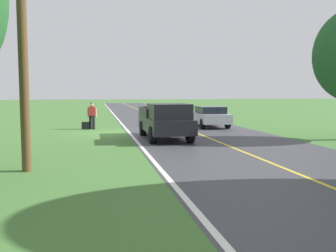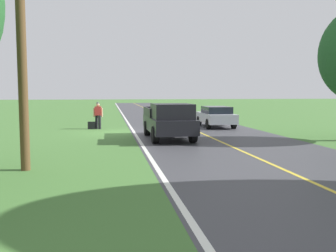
% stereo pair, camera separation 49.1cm
% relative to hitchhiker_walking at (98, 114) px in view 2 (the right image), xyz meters
% --- Properties ---
extents(ground_plane, '(200.00, 200.00, 0.00)m').
position_rel_hitchhiker_walking_xyz_m(ground_plane, '(-1.29, 2.50, -0.98)').
color(ground_plane, '#427033').
extents(road_surface, '(8.03, 120.00, 0.00)m').
position_rel_hitchhiker_walking_xyz_m(road_surface, '(-5.99, 2.50, -0.98)').
color(road_surface, '#3D3D42').
rests_on(road_surface, ground).
extents(lane_edge_line, '(0.16, 117.60, 0.00)m').
position_rel_hitchhiker_walking_xyz_m(lane_edge_line, '(-2.15, 2.50, -0.98)').
color(lane_edge_line, silver).
rests_on(lane_edge_line, ground).
extents(lane_centre_line, '(0.14, 117.60, 0.00)m').
position_rel_hitchhiker_walking_xyz_m(lane_centre_line, '(-5.99, 2.50, -0.98)').
color(lane_centre_line, gold).
rests_on(lane_centre_line, ground).
extents(hitchhiker_walking, '(0.62, 0.53, 1.75)m').
position_rel_hitchhiker_walking_xyz_m(hitchhiker_walking, '(0.00, 0.00, 0.00)').
color(hitchhiker_walking, black).
rests_on(hitchhiker_walking, ground).
extents(suitcase_carried, '(0.48, 0.24, 0.48)m').
position_rel_hitchhiker_walking_xyz_m(suitcase_carried, '(0.43, 0.04, -0.74)').
color(suitcase_carried, black).
rests_on(suitcase_carried, ground).
extents(pickup_truck_passing, '(2.15, 5.42, 1.82)m').
position_rel_hitchhiker_walking_xyz_m(pickup_truck_passing, '(-3.69, 5.98, -0.01)').
color(pickup_truck_passing, black).
rests_on(pickup_truck_passing, ground).
extents(sedan_near_oncoming, '(2.03, 4.45, 1.41)m').
position_rel_hitchhiker_walking_xyz_m(sedan_near_oncoming, '(-7.90, -0.07, -0.23)').
color(sedan_near_oncoming, '#B2B7C1').
rests_on(sedan_near_oncoming, ground).
extents(utility_pole_roadside, '(0.28, 0.28, 7.81)m').
position_rel_hitchhiker_walking_xyz_m(utility_pole_roadside, '(1.86, 12.73, 2.92)').
color(utility_pole_roadside, brown).
rests_on(utility_pole_roadside, ground).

